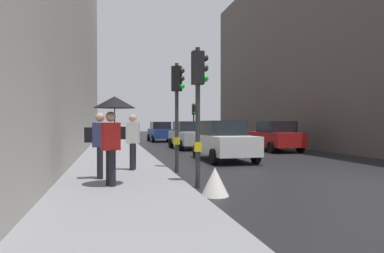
{
  "coord_description": "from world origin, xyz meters",
  "views": [
    {
      "loc": [
        -6.93,
        -8.4,
        1.66
      ],
      "look_at": [
        -2.46,
        10.71,
        1.46
      ],
      "focal_mm": 32.26,
      "sensor_mm": 36.0,
      "label": 1
    }
  ],
  "objects_px": {
    "car_white_compact": "(224,141)",
    "pedestrian_with_black_backpack": "(131,138)",
    "car_silver_hatchback": "(189,135)",
    "car_red_sedan": "(274,136)",
    "pedestrian_with_grey_backpack": "(98,141)",
    "traffic_light_near_right": "(177,97)",
    "traffic_light_near_left": "(199,91)",
    "pedestrian_with_umbrella": "(113,115)",
    "warning_sign_triangle": "(215,182)",
    "traffic_light_far_median": "(194,116)",
    "car_blue_van": "(161,132)"
  },
  "relations": [
    {
      "from": "traffic_light_near_left",
      "to": "pedestrian_with_grey_backpack",
      "type": "distance_m",
      "value": 3.04
    },
    {
      "from": "traffic_light_near_left",
      "to": "pedestrian_with_umbrella",
      "type": "relative_size",
      "value": 1.67
    },
    {
      "from": "car_white_compact",
      "to": "warning_sign_triangle",
      "type": "relative_size",
      "value": 6.5
    },
    {
      "from": "car_red_sedan",
      "to": "warning_sign_triangle",
      "type": "bearing_deg",
      "value": -122.35
    },
    {
      "from": "traffic_light_far_median",
      "to": "warning_sign_triangle",
      "type": "distance_m",
      "value": 20.96
    },
    {
      "from": "traffic_light_far_median",
      "to": "car_blue_van",
      "type": "relative_size",
      "value": 0.77
    },
    {
      "from": "traffic_light_far_median",
      "to": "traffic_light_near_right",
      "type": "xyz_separation_m",
      "value": [
        -4.51,
        -16.5,
        0.26
      ]
    },
    {
      "from": "car_blue_van",
      "to": "pedestrian_with_grey_backpack",
      "type": "xyz_separation_m",
      "value": [
        -4.64,
        -21.04,
        0.29
      ]
    },
    {
      "from": "pedestrian_with_grey_backpack",
      "to": "car_silver_hatchback",
      "type": "bearing_deg",
      "value": 66.48
    },
    {
      "from": "car_red_sedan",
      "to": "pedestrian_with_umbrella",
      "type": "relative_size",
      "value": 1.99
    },
    {
      "from": "car_white_compact",
      "to": "pedestrian_with_grey_backpack",
      "type": "bearing_deg",
      "value": -136.58
    },
    {
      "from": "traffic_light_far_median",
      "to": "car_silver_hatchback",
      "type": "height_order",
      "value": "traffic_light_far_median"
    },
    {
      "from": "pedestrian_with_grey_backpack",
      "to": "traffic_light_far_median",
      "type": "bearing_deg",
      "value": 68.99
    },
    {
      "from": "traffic_light_near_right",
      "to": "car_blue_van",
      "type": "height_order",
      "value": "traffic_light_near_right"
    },
    {
      "from": "car_silver_hatchback",
      "to": "pedestrian_with_grey_backpack",
      "type": "distance_m",
      "value": 13.02
    },
    {
      "from": "car_silver_hatchback",
      "to": "warning_sign_triangle",
      "type": "xyz_separation_m",
      "value": [
        -2.56,
        -14.05,
        -0.55
      ]
    },
    {
      "from": "car_red_sedan",
      "to": "pedestrian_with_black_backpack",
      "type": "distance_m",
      "value": 11.51
    },
    {
      "from": "traffic_light_near_left",
      "to": "pedestrian_with_umbrella",
      "type": "bearing_deg",
      "value": -178.65
    },
    {
      "from": "warning_sign_triangle",
      "to": "traffic_light_near_left",
      "type": "bearing_deg",
      "value": 96.96
    },
    {
      "from": "traffic_light_far_median",
      "to": "car_silver_hatchback",
      "type": "distance_m",
      "value": 6.76
    },
    {
      "from": "traffic_light_near_right",
      "to": "warning_sign_triangle",
      "type": "distance_m",
      "value": 4.49
    },
    {
      "from": "car_silver_hatchback",
      "to": "car_red_sedan",
      "type": "xyz_separation_m",
      "value": [
        4.51,
        -2.89,
        0.0
      ]
    },
    {
      "from": "car_silver_hatchback",
      "to": "traffic_light_near_right",
      "type": "bearing_deg",
      "value": -104.82
    },
    {
      "from": "car_white_compact",
      "to": "car_red_sedan",
      "type": "distance_m",
      "value": 6.14
    },
    {
      "from": "car_red_sedan",
      "to": "pedestrian_with_umbrella",
      "type": "height_order",
      "value": "pedestrian_with_umbrella"
    },
    {
      "from": "traffic_light_near_left",
      "to": "car_red_sedan",
      "type": "relative_size",
      "value": 0.84
    },
    {
      "from": "warning_sign_triangle",
      "to": "pedestrian_with_umbrella",
      "type": "bearing_deg",
      "value": 156.71
    },
    {
      "from": "car_silver_hatchback",
      "to": "car_blue_van",
      "type": "relative_size",
      "value": 1.01
    },
    {
      "from": "traffic_light_far_median",
      "to": "car_silver_hatchback",
      "type": "xyz_separation_m",
      "value": [
        -1.83,
        -6.35,
        -1.4
      ]
    },
    {
      "from": "car_white_compact",
      "to": "car_red_sedan",
      "type": "relative_size",
      "value": 0.99
    },
    {
      "from": "car_silver_hatchback",
      "to": "warning_sign_triangle",
      "type": "bearing_deg",
      "value": -100.31
    },
    {
      "from": "traffic_light_near_left",
      "to": "pedestrian_with_black_backpack",
      "type": "xyz_separation_m",
      "value": [
        -1.55,
        2.66,
        -1.31
      ]
    },
    {
      "from": "traffic_light_near_right",
      "to": "car_white_compact",
      "type": "bearing_deg",
      "value": 49.39
    },
    {
      "from": "car_blue_van",
      "to": "pedestrian_with_grey_backpack",
      "type": "distance_m",
      "value": 21.55
    },
    {
      "from": "car_white_compact",
      "to": "pedestrian_with_grey_backpack",
      "type": "xyz_separation_m",
      "value": [
        -5.18,
        -4.9,
        0.29
      ]
    },
    {
      "from": "traffic_light_far_median",
      "to": "warning_sign_triangle",
      "type": "bearing_deg",
      "value": -102.12
    },
    {
      "from": "car_white_compact",
      "to": "pedestrian_with_black_backpack",
      "type": "xyz_separation_m",
      "value": [
        -4.21,
        -3.35,
        0.29
      ]
    },
    {
      "from": "traffic_light_near_right",
      "to": "pedestrian_with_grey_backpack",
      "type": "bearing_deg",
      "value": -144.52
    },
    {
      "from": "car_silver_hatchback",
      "to": "car_red_sedan",
      "type": "relative_size",
      "value": 1.01
    },
    {
      "from": "pedestrian_with_umbrella",
      "to": "warning_sign_triangle",
      "type": "distance_m",
      "value": 2.88
    },
    {
      "from": "car_blue_van",
      "to": "pedestrian_with_grey_backpack",
      "type": "height_order",
      "value": "pedestrian_with_grey_backpack"
    },
    {
      "from": "car_silver_hatchback",
      "to": "car_blue_van",
      "type": "bearing_deg",
      "value": 93.47
    },
    {
      "from": "car_silver_hatchback",
      "to": "warning_sign_triangle",
      "type": "distance_m",
      "value": 14.29
    },
    {
      "from": "car_white_compact",
      "to": "warning_sign_triangle",
      "type": "distance_m",
      "value": 7.48
    },
    {
      "from": "car_silver_hatchback",
      "to": "warning_sign_triangle",
      "type": "height_order",
      "value": "car_silver_hatchback"
    },
    {
      "from": "traffic_light_near_right",
      "to": "car_white_compact",
      "type": "relative_size",
      "value": 0.87
    },
    {
      "from": "traffic_light_far_median",
      "to": "pedestrian_with_grey_backpack",
      "type": "distance_m",
      "value": 19.62
    },
    {
      "from": "pedestrian_with_umbrella",
      "to": "car_red_sedan",
      "type": "bearing_deg",
      "value": 47.58
    },
    {
      "from": "traffic_light_near_left",
      "to": "warning_sign_triangle",
      "type": "relative_size",
      "value": 5.51
    },
    {
      "from": "car_silver_hatchback",
      "to": "traffic_light_far_median",
      "type": "bearing_deg",
      "value": 73.96
    }
  ]
}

